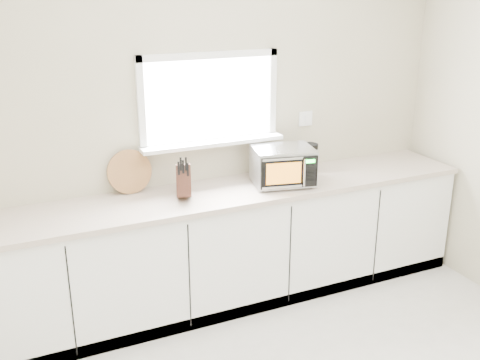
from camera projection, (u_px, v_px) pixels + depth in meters
back_wall at (209, 123)px, 4.26m from camera, size 4.00×0.17×2.70m
cabinets at (225, 249)px, 4.31m from camera, size 3.92×0.60×0.88m
countertop at (225, 193)px, 4.15m from camera, size 3.92×0.64×0.04m
microwave at (283, 165)px, 4.23m from camera, size 0.51×0.44×0.29m
knife_block at (184, 180)px, 3.96m from camera, size 0.17×0.24×0.32m
cutting_board at (130, 172)px, 4.06m from camera, size 0.32×0.08×0.32m
coffee_grinder at (310, 157)px, 4.55m from camera, size 0.14×0.14×0.23m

